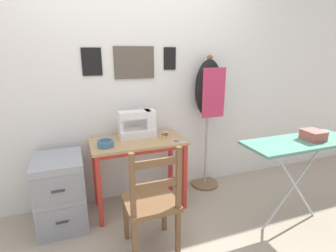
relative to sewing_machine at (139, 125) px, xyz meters
name	(u,v)px	position (x,y,z in m)	size (l,w,h in m)	color
ground_plane	(146,219)	(-0.04, -0.34, -0.85)	(14.00, 14.00, 0.00)	tan
wall_back	(129,79)	(-0.04, 0.20, 0.43)	(10.00, 0.07, 2.55)	silver
sewing_table	(139,152)	(-0.04, -0.11, -0.24)	(0.90, 0.47, 0.72)	tan
sewing_machine	(139,125)	(0.00, 0.00, 0.00)	(0.37, 0.18, 0.29)	white
fabric_bowl	(105,143)	(-0.36, -0.17, -0.09)	(0.15, 0.15, 0.06)	teal
scissors	(179,141)	(0.32, -0.28, -0.12)	(0.12, 0.11, 0.01)	silver
thread_spool_near_machine	(163,137)	(0.21, -0.14, -0.11)	(0.04, 0.04, 0.04)	yellow
thread_spool_mid_table	(166,134)	(0.26, -0.07, -0.10)	(0.04, 0.04, 0.04)	purple
wooden_chair	(152,203)	(-0.10, -0.73, -0.42)	(0.40, 0.38, 0.91)	brown
filing_cabinet	(61,192)	(-0.77, -0.14, -0.52)	(0.41, 0.50, 0.66)	#93999E
dress_form	(208,96)	(0.80, 0.06, 0.23)	(0.32, 0.32, 1.51)	#846647
ironing_board	(300,146)	(1.21, -0.86, -0.08)	(1.01, 0.38, 0.82)	#518E7A
storage_box	(313,135)	(1.32, -0.87, 0.01)	(0.16, 0.17, 0.08)	#AD564C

